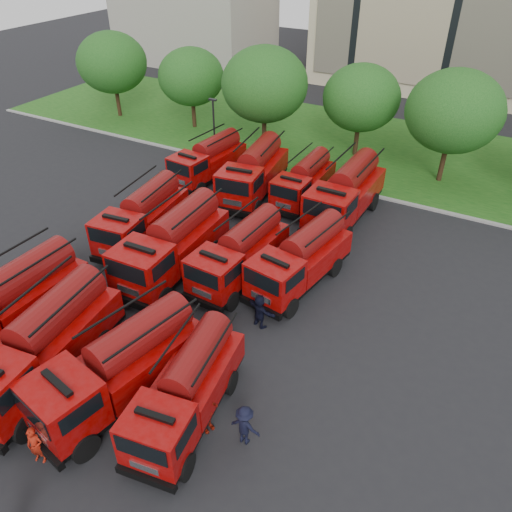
{
  "coord_description": "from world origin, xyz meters",
  "views": [
    {
      "loc": [
        10.27,
        -13.09,
        16.37
      ],
      "look_at": [
        0.15,
        5.31,
        1.8
      ],
      "focal_mm": 35.0,
      "sensor_mm": 36.0,
      "label": 1
    }
  ],
  "objects": [
    {
      "name": "fire_truck_4",
      "position": [
        -7.78,
        5.9,
        1.62
      ],
      "size": [
        3.25,
        7.32,
        3.23
      ],
      "rotation": [
        0.0,
        0.0,
        0.12
      ],
      "color": "black",
      "rests_on": "ground"
    },
    {
      "name": "fire_truck_6",
      "position": [
        -0.89,
        5.44,
        1.57
      ],
      "size": [
        2.82,
        6.96,
        3.11
      ],
      "rotation": [
        0.0,
        0.0,
        -0.06
      ],
      "color": "black",
      "rests_on": "ground"
    },
    {
      "name": "fire_truck_5",
      "position": [
        -4.28,
        4.19,
        1.78
      ],
      "size": [
        3.09,
        7.88,
        3.54
      ],
      "rotation": [
        0.0,
        0.0,
        0.03
      ],
      "color": "black",
      "rests_on": "ground"
    },
    {
      "name": "fire_truck_3",
      "position": [
        1.9,
        -3.3,
        1.5
      ],
      "size": [
        3.19,
        6.8,
        2.98
      ],
      "rotation": [
        0.0,
        0.0,
        0.15
      ],
      "color": "black",
      "rests_on": "ground"
    },
    {
      "name": "side_building",
      "position": [
        -30.0,
        44.0,
        5.0
      ],
      "size": [
        18.0,
        12.0,
        10.0
      ],
      "primitive_type": "cube",
      "color": "gray",
      "rests_on": "ground"
    },
    {
      "name": "firefighter_2",
      "position": [
        2.87,
        -3.53,
        0.0
      ],
      "size": [
        0.94,
        1.22,
        1.85
      ],
      "primitive_type": "imported",
      "rotation": [
        0.0,
        0.0,
        1.24
      ],
      "color": "#9E1B0C",
      "rests_on": "ground"
    },
    {
      "name": "tree_0",
      "position": [
        -24.0,
        22.0,
        5.02
      ],
      "size": [
        6.3,
        6.3,
        7.7
      ],
      "color": "#382314",
      "rests_on": "ground"
    },
    {
      "name": "fire_truck_11",
      "position": [
        1.75,
        14.1,
        1.79
      ],
      "size": [
        3.03,
        7.9,
        3.57
      ],
      "rotation": [
        0.0,
        0.0,
        -0.02
      ],
      "color": "black",
      "rests_on": "ground"
    },
    {
      "name": "tree_2",
      "position": [
        -8.0,
        21.5,
        5.35
      ],
      "size": [
        6.72,
        6.72,
        8.22
      ],
      "color": "#382314",
      "rests_on": "ground"
    },
    {
      "name": "curb",
      "position": [
        0.0,
        17.9,
        0.07
      ],
      "size": [
        70.0,
        0.3,
        0.14
      ],
      "primitive_type": "cube",
      "color": "gray",
      "rests_on": "ground"
    },
    {
      "name": "firefighter_3",
      "position": [
        4.4,
        -3.28,
        0.0
      ],
      "size": [
        1.18,
        0.63,
        1.81
      ],
      "primitive_type": "imported",
      "rotation": [
        0.0,
        0.0,
        3.17
      ],
      "color": "black",
      "rests_on": "ground"
    },
    {
      "name": "fire_truck_7",
      "position": [
        2.14,
        6.49,
        1.58
      ],
      "size": [
        3.42,
        7.19,
        3.14
      ],
      "rotation": [
        0.0,
        0.0,
        -0.16
      ],
      "color": "black",
      "rests_on": "ground"
    },
    {
      "name": "tree_1",
      "position": [
        -16.0,
        23.0,
        4.55
      ],
      "size": [
        5.71,
        5.71,
        6.98
      ],
      "color": "#382314",
      "rests_on": "ground"
    },
    {
      "name": "firefighter_4",
      "position": [
        -9.73,
        -2.17,
        0.0
      ],
      "size": [
        1.08,
        1.01,
        1.85
      ],
      "primitive_type": "imported",
      "rotation": [
        0.0,
        0.0,
        2.53
      ],
      "color": "black",
      "rests_on": "ground"
    },
    {
      "name": "lamp_post_0",
      "position": [
        -10.0,
        17.2,
        2.9
      ],
      "size": [
        0.6,
        0.25,
        5.11
      ],
      "color": "black",
      "rests_on": "ground"
    },
    {
      "name": "tree_4",
      "position": [
        6.0,
        22.5,
        5.22
      ],
      "size": [
        6.55,
        6.55,
        8.01
      ],
      "color": "#382314",
      "rests_on": "ground"
    },
    {
      "name": "fire_truck_0",
      "position": [
        -7.89,
        -3.26,
        1.75
      ],
      "size": [
        2.94,
        7.68,
        3.47
      ],
      "rotation": [
        0.0,
        0.0,
        -0.02
      ],
      "color": "black",
      "rests_on": "ground"
    },
    {
      "name": "fire_truck_1",
      "position": [
        -4.44,
        -4.46,
        1.78
      ],
      "size": [
        3.61,
        8.03,
        3.54
      ],
      "rotation": [
        0.0,
        0.0,
        0.12
      ],
      "color": "black",
      "rests_on": "ground"
    },
    {
      "name": "tree_3",
      "position": [
        -1.0,
        24.0,
        4.68
      ],
      "size": [
        5.88,
        5.88,
        7.19
      ],
      "color": "#382314",
      "rests_on": "ground"
    },
    {
      "name": "firefighter_0",
      "position": [
        -1.67,
        -7.53,
        0.0
      ],
      "size": [
        0.73,
        0.62,
        1.69
      ],
      "primitive_type": "imported",
      "rotation": [
        0.0,
        0.0,
        0.31
      ],
      "color": "#9E1B0C",
      "rests_on": "ground"
    },
    {
      "name": "fire_truck_10",
      "position": [
        -1.53,
        15.05,
        1.45
      ],
      "size": [
        2.36,
        6.36,
        2.89
      ],
      "rotation": [
        0.0,
        0.0,
        -0.0
      ],
      "color": "black",
      "rests_on": "ground"
    },
    {
      "name": "firefighter_5",
      "position": [
        1.87,
        2.55,
        0.0
      ],
      "size": [
        1.79,
        1.17,
        1.78
      ],
      "primitive_type": "imported",
      "rotation": [
        0.0,
        0.0,
        2.84
      ],
      "color": "black",
      "rests_on": "ground"
    },
    {
      "name": "fire_truck_9",
      "position": [
        -4.85,
        14.07,
        1.74
      ],
      "size": [
        3.63,
        7.88,
        3.46
      ],
      "rotation": [
        0.0,
        0.0,
        0.14
      ],
      "color": "black",
      "rests_on": "ground"
    },
    {
      "name": "ground",
      "position": [
        0.0,
        0.0,
        0.0
      ],
      "size": [
        140.0,
        140.0,
        0.0
      ],
      "primitive_type": "plane",
      "color": "black",
      "rests_on": "ground"
    },
    {
      "name": "lawn",
      "position": [
        0.0,
        26.0,
        0.06
      ],
      "size": [
        70.0,
        16.0,
        0.12
      ],
      "primitive_type": "cube",
      "color": "#154B14",
      "rests_on": "ground"
    },
    {
      "name": "fire_truck_2",
      "position": [
        -0.93,
        -3.78,
        1.69
      ],
      "size": [
        3.93,
        7.73,
        3.36
      ],
      "rotation": [
        0.0,
        0.0,
        -0.2
      ],
      "color": "black",
      "rests_on": "ground"
    },
    {
      "name": "fire_truck_8",
      "position": [
        -8.96,
        14.7,
        1.53
      ],
      "size": [
        2.92,
        6.86,
        3.04
      ],
      "rotation": [
        0.0,
        0.0,
        -0.09
      ],
      "color": "black",
      "rests_on": "ground"
    }
  ]
}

